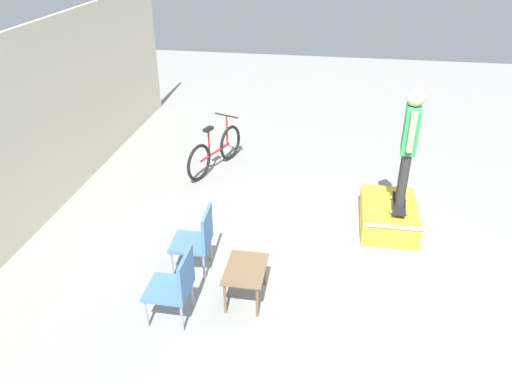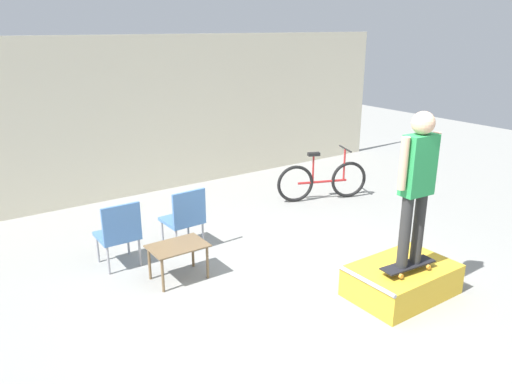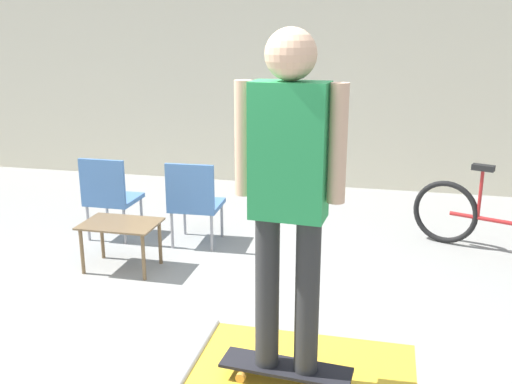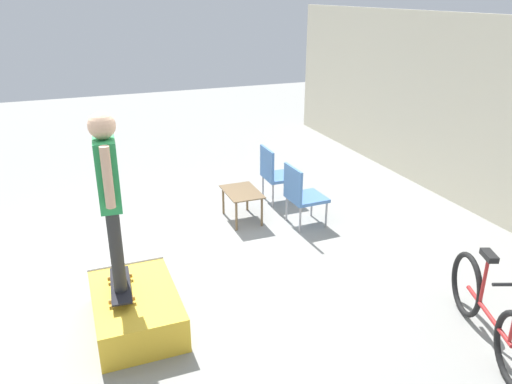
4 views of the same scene
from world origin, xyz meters
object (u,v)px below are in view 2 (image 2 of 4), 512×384
(skate_ramp_box, at_px, (401,280))
(patio_chair_left, at_px, (119,231))
(bicycle, at_px, (322,181))
(skateboard_on_ramp, at_px, (408,265))
(coffee_table, at_px, (178,250))
(patio_chair_right, at_px, (185,216))
(person_skater, at_px, (417,177))

(skate_ramp_box, height_order, patio_chair_left, patio_chair_left)
(bicycle, bearing_deg, skate_ramp_box, -95.56)
(skateboard_on_ramp, xyz_separation_m, coffee_table, (-1.99, 2.05, -0.06))
(patio_chair_right, bearing_deg, patio_chair_left, -2.24)
(patio_chair_left, relative_size, bicycle, 0.56)
(skateboard_on_ramp, bearing_deg, skate_ramp_box, 65.15)
(coffee_table, relative_size, bicycle, 0.44)
(coffee_table, height_order, patio_chair_right, patio_chair_right)
(skateboard_on_ramp, distance_m, patio_chair_left, 3.75)
(skate_ramp_box, bearing_deg, skateboard_on_ramp, -119.47)
(skate_ramp_box, xyz_separation_m, person_skater, (-0.07, -0.12, 1.36))
(person_skater, xyz_separation_m, coffee_table, (-1.99, 2.05, -1.15))
(skate_ramp_box, relative_size, skateboard_on_ramp, 1.77)
(patio_chair_right, height_order, bicycle, bicycle)
(patio_chair_right, distance_m, bicycle, 3.19)
(coffee_table, distance_m, patio_chair_left, 0.91)
(skateboard_on_ramp, bearing_deg, patio_chair_right, 122.70)
(skate_ramp_box, distance_m, bicycle, 3.57)
(person_skater, bearing_deg, bicycle, 67.69)
(skate_ramp_box, xyz_separation_m, skateboard_on_ramp, (-0.07, -0.12, 0.27))
(person_skater, bearing_deg, skate_ramp_box, 64.66)
(skate_ramp_box, bearing_deg, person_skater, -119.47)
(skateboard_on_ramp, height_order, patio_chair_right, patio_chair_right)
(coffee_table, bearing_deg, patio_chair_right, 56.82)
(bicycle, bearing_deg, patio_chair_left, -152.22)
(person_skater, bearing_deg, skateboard_on_ramp, 94.13)
(patio_chair_left, height_order, patio_chair_right, same)
(person_skater, bearing_deg, patio_chair_left, 135.65)
(skateboard_on_ramp, distance_m, patio_chair_right, 3.18)
(skate_ramp_box, distance_m, skateboard_on_ramp, 0.31)
(skateboard_on_ramp, height_order, person_skater, person_skater)
(skate_ramp_box, bearing_deg, coffee_table, 136.95)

